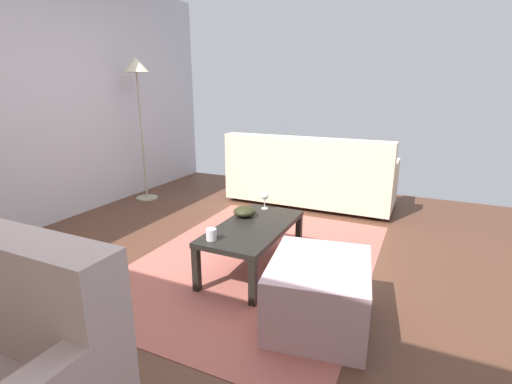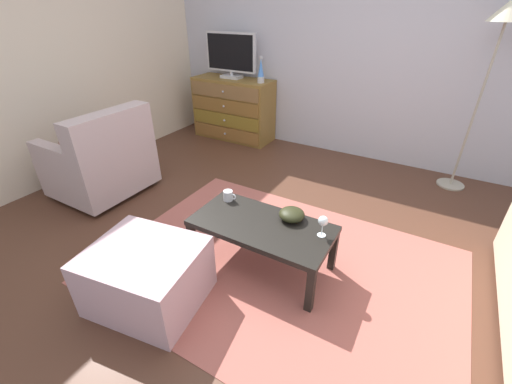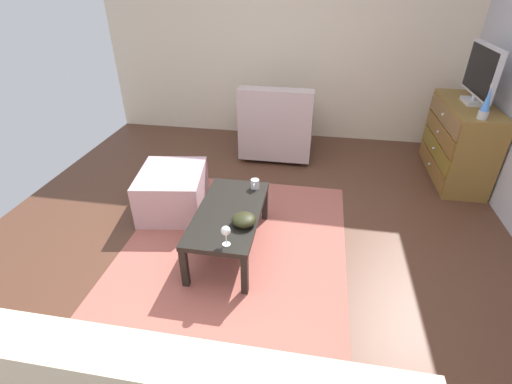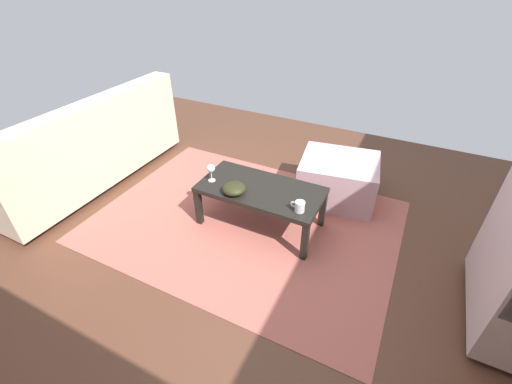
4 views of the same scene
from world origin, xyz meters
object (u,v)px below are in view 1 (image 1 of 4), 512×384
(wine_glass, at_px, (265,196))
(ottoman, at_px, (319,293))
(mug, at_px, (212,234))
(bowl_decorative, at_px, (245,211))
(couch_large, at_px, (310,178))
(coffee_table, at_px, (253,231))
(standing_lamp, at_px, (137,79))

(wine_glass, distance_m, ottoman, 1.23)
(mug, bearing_deg, wine_glass, -4.37)
(wine_glass, distance_m, mug, 0.82)
(mug, bearing_deg, bowl_decorative, 1.21)
(couch_large, xyz_separation_m, ottoman, (-2.41, -0.80, -0.13))
(coffee_table, distance_m, couch_large, 1.93)
(coffee_table, relative_size, mug, 9.07)
(coffee_table, height_order, couch_large, couch_large)
(ottoman, bearing_deg, couch_large, 18.40)
(wine_glass, relative_size, bowl_decorative, 0.82)
(coffee_table, relative_size, wine_glass, 6.58)
(coffee_table, bearing_deg, ottoman, -125.37)
(coffee_table, height_order, ottoman, ottoman)
(bowl_decorative, height_order, standing_lamp, standing_lamp)
(standing_lamp, bearing_deg, ottoman, -120.70)
(couch_large, relative_size, ottoman, 2.94)
(coffee_table, height_order, mug, mug)
(standing_lamp, bearing_deg, wine_glass, -110.67)
(bowl_decorative, distance_m, couch_large, 1.77)
(wine_glass, xyz_separation_m, mug, (-0.82, 0.06, -0.07))
(coffee_table, xyz_separation_m, couch_large, (1.92, 0.12, -0.00))
(mug, relative_size, bowl_decorative, 0.60)
(wine_glass, height_order, bowl_decorative, wine_glass)
(bowl_decorative, xyz_separation_m, ottoman, (-0.65, -0.85, -0.22))
(couch_large, xyz_separation_m, standing_lamp, (-0.71, 2.06, 1.22))
(ottoman, bearing_deg, wine_glass, 40.26)
(couch_large, bearing_deg, standing_lamp, 109.11)
(wine_glass, distance_m, standing_lamp, 2.47)
(mug, height_order, couch_large, couch_large)
(wine_glass, relative_size, mug, 1.38)
(bowl_decorative, bearing_deg, standing_lamp, 62.49)
(ottoman, relative_size, standing_lamp, 0.39)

